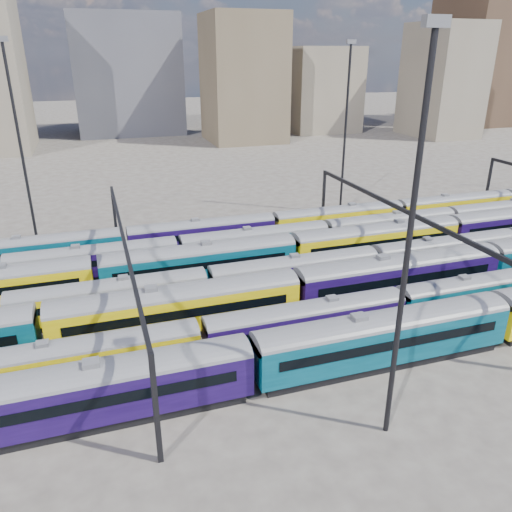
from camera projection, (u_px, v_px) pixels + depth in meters
name	position (u px, v px, depth m)	size (l,w,h in m)	color
ground	(317.00, 287.00, 54.83)	(500.00, 500.00, 0.00)	#423C38
rake_1	(201.00, 336.00, 40.77)	(111.70, 2.73, 4.57)	black
rake_2	(178.00, 304.00, 44.66)	(159.62, 3.33, 5.63)	black
rake_3	(208.00, 281.00, 50.37)	(113.70, 2.78, 4.66)	black
rake_4	(200.00, 259.00, 54.70)	(153.44, 3.20, 5.40)	black
rake_5	(255.00, 240.00, 61.56)	(94.96, 2.78, 4.67)	black
rake_6	(339.00, 217.00, 69.97)	(97.01, 2.84, 4.78)	black
gantry_1	(125.00, 250.00, 46.49)	(0.35, 40.35, 8.03)	black
gantry_2	(403.00, 219.00, 55.15)	(0.35, 40.35, 8.03)	black
mast_1	(20.00, 141.00, 60.24)	(1.40, 0.50, 25.60)	black
mast_2	(409.00, 238.00, 28.75)	(1.40, 0.50, 25.60)	black
mast_3	(346.00, 123.00, 74.98)	(1.40, 0.50, 25.60)	black
skyline	(471.00, 62.00, 170.14)	(399.22, 60.48, 50.03)	#665B4C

